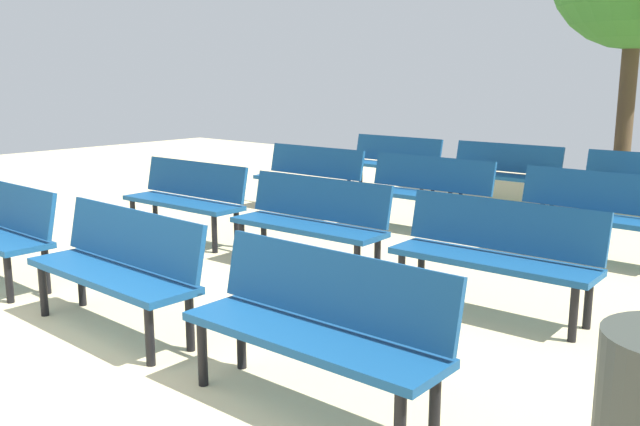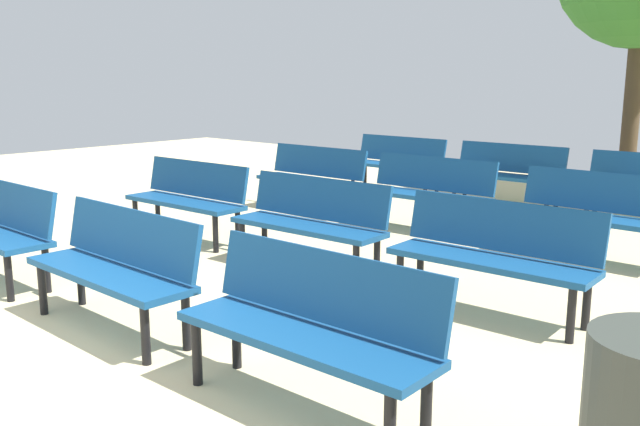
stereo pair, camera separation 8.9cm
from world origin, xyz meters
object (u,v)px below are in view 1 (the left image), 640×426
bench_r3_c0 (393,160)px  bench_r2_c2 (594,210)px  bench_r2_c1 (426,189)px  bench_r1_c2 (496,250)px  bench_r3_c1 (503,170)px  bench_r2_c0 (310,175)px  bench_r0_c1 (118,263)px  bench_r1_c1 (311,218)px  bench_r1_c0 (187,195)px  bench_r0_c2 (318,321)px

bench_r3_c0 → bench_r2_c2: bearing=-27.4°
bench_r2_c1 → bench_r2_c2: (1.98, 0.01, 0.00)m
bench_r1_c2 → bench_r3_c0: bearing=130.5°
bench_r2_c1 → bench_r3_c1: size_ratio=1.00×
bench_r2_c0 → bench_r3_c1: (1.79, 2.13, 0.00)m
bench_r0_c1 → bench_r2_c0: (-1.93, 4.22, 0.00)m
bench_r1_c1 → bench_r3_c1: (-0.14, 4.25, 0.00)m
bench_r1_c2 → bench_r3_c0: 5.66m
bench_r1_c2 → bench_r3_c1: bearing=113.0°
bench_r2_c0 → bench_r2_c1: 1.83m
bench_r0_c1 → bench_r2_c2: same height
bench_r1_c2 → bench_r3_c1: 4.67m
bench_r1_c0 → bench_r0_c2: bearing=-30.7°
bench_r0_c2 → bench_r3_c1: (-2.01, 6.30, 0.00)m
bench_r3_c0 → bench_r3_c1: 1.85m
bench_r0_c2 → bench_r1_c1: same height
bench_r2_c0 → bench_r2_c1: bearing=0.6°
bench_r3_c1 → bench_r2_c0: bearing=-131.3°
bench_r0_c1 → bench_r1_c0: bearing=132.4°
bench_r3_c1 → bench_r0_c2: bearing=-73.5°
bench_r0_c1 → bench_r0_c2: size_ratio=1.00×
bench_r0_c1 → bench_r1_c2: 2.84m
bench_r0_c2 → bench_r2_c1: same height
bench_r0_c1 → bench_r2_c0: 4.64m
bench_r2_c0 → bench_r0_c2: bearing=-48.4°
bench_r3_c0 → bench_r2_c0: bearing=-88.5°
bench_r2_c2 → bench_r3_c1: 2.90m
bench_r0_c1 → bench_r3_c0: 6.57m
bench_r3_c0 → bench_r1_c2: bearing=-47.0°
bench_r2_c1 → bench_r3_c1: same height
bench_r1_c1 → bench_r3_c1: 4.25m
bench_r2_c1 → bench_r0_c1: bearing=-90.6°
bench_r2_c0 → bench_r2_c2: (3.81, 0.05, 0.00)m
bench_r2_c2 → bench_r0_c2: bearing=-90.3°
bench_r2_c0 → bench_r2_c2: 3.81m
bench_r1_c0 → bench_r2_c2: same height
bench_r2_c2 → bench_r1_c2: bearing=-90.2°
bench_r0_c2 → bench_r1_c0: size_ratio=1.00×
bench_r1_c0 → bench_r2_c0: size_ratio=1.01×
bench_r0_c2 → bench_r2_c2: same height
bench_r1_c0 → bench_r1_c1: 1.88m
bench_r2_c1 → bench_r1_c1: bearing=-89.4°
bench_r3_c0 → bench_r3_c1: bearing=2.5°
bench_r2_c2 → bench_r3_c0: same height
bench_r1_c2 → bench_r3_c0: size_ratio=1.01×
bench_r0_c1 → bench_r0_c2: (1.87, 0.05, 0.00)m
bench_r2_c2 → bench_r3_c0: 4.35m
bench_r0_c1 → bench_r1_c1: 2.10m
bench_r0_c2 → bench_r3_c0: same height
bench_r2_c0 → bench_r2_c2: size_ratio=1.00×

